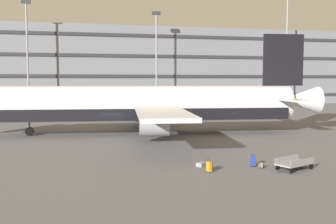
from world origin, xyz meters
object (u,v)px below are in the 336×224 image
(suitcase_black, at_px, (209,167))
(baggage_cart, at_px, (294,163))
(airliner, at_px, (149,105))
(suitcase_scuffed, at_px, (201,164))
(suitcase_purple, at_px, (253,161))
(backpack_upright, at_px, (210,166))
(backpack_teal, at_px, (261,166))

(suitcase_black, relative_size, baggage_cart, 0.27)
(airliner, relative_size, baggage_cart, 11.87)
(suitcase_scuffed, xyz_separation_m, baggage_cart, (5.78, -2.33, 0.29))
(airliner, relative_size, suitcase_black, 44.04)
(suitcase_purple, xyz_separation_m, backpack_upright, (-3.20, -0.17, -0.17))
(suitcase_scuffed, relative_size, suitcase_black, 0.89)
(backpack_teal, xyz_separation_m, baggage_cart, (1.99, -0.82, 0.23))
(suitcase_purple, bearing_deg, suitcase_black, -165.89)
(suitcase_purple, distance_m, backpack_upright, 3.21)
(backpack_teal, height_order, baggage_cart, baggage_cart)
(suitcase_purple, xyz_separation_m, baggage_cart, (2.29, -1.48, 0.01))
(backpack_teal, bearing_deg, baggage_cart, -22.32)
(backpack_teal, bearing_deg, airliner, 103.65)
(backpack_teal, relative_size, baggage_cart, 0.14)
(suitcase_scuffed, bearing_deg, suitcase_purple, -13.69)
(airliner, bearing_deg, suitcase_purple, -76.78)
(suitcase_black, xyz_separation_m, baggage_cart, (5.80, -0.60, 0.06))
(suitcase_purple, bearing_deg, airliner, 103.22)
(suitcase_purple, height_order, backpack_teal, suitcase_purple)
(suitcase_scuffed, bearing_deg, backpack_teal, -21.73)
(airliner, bearing_deg, suitcase_scuffed, -87.73)
(suitcase_purple, height_order, suitcase_scuffed, suitcase_purple)
(backpack_teal, bearing_deg, suitcase_purple, 114.40)
(suitcase_black, bearing_deg, suitcase_scuffed, 89.40)
(baggage_cart, bearing_deg, suitcase_scuffed, 158.06)
(suitcase_scuffed, height_order, backpack_teal, backpack_teal)
(backpack_upright, relative_size, baggage_cart, 0.17)
(suitcase_purple, distance_m, suitcase_scuffed, 3.60)
(airliner, height_order, suitcase_scuffed, airliner)
(backpack_teal, bearing_deg, suitcase_scuffed, 158.27)
(suitcase_purple, bearing_deg, backpack_teal, -65.60)
(airliner, bearing_deg, backpack_teal, -76.35)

